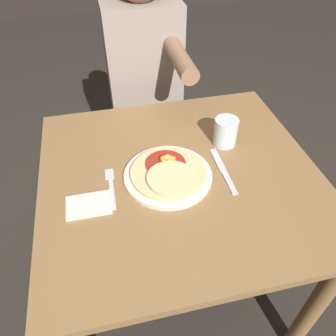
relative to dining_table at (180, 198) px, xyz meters
name	(u,v)px	position (x,y,z in m)	size (l,w,h in m)	color
ground_plane	(176,281)	(0.00, 0.00, -0.60)	(8.00, 8.00, 0.00)	#2D2823
dining_table	(180,198)	(0.00, 0.00, 0.00)	(0.91, 0.87, 0.73)	olive
plate	(168,175)	(-0.04, -0.01, 0.13)	(0.29, 0.29, 0.01)	silver
pizza	(168,173)	(-0.04, -0.02, 0.15)	(0.24, 0.24, 0.04)	#E0C689
fork	(111,185)	(-0.23, -0.01, 0.13)	(0.03, 0.18, 0.00)	silver
knife	(224,171)	(0.14, -0.03, 0.13)	(0.02, 0.22, 0.00)	silver
drinking_glass	(226,132)	(0.19, 0.12, 0.17)	(0.08, 0.08, 0.10)	silver
napkin	(89,205)	(-0.30, -0.08, 0.13)	(0.13, 0.09, 0.01)	silver
person_diner	(146,78)	(0.01, 0.68, 0.11)	(0.34, 0.52, 1.24)	#2D2D38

